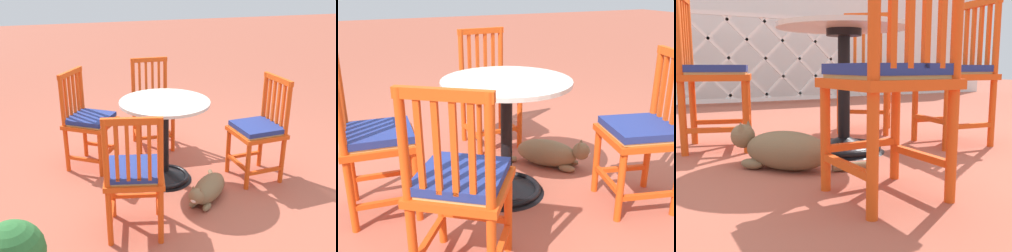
# 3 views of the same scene
# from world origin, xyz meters

# --- Properties ---
(ground_plane) EXTENTS (24.00, 24.00, 0.00)m
(ground_plane) POSITION_xyz_m (0.00, 0.00, 0.00)
(ground_plane) COLOR #AD5642
(cafe_table) EXTENTS (0.76, 0.76, 0.73)m
(cafe_table) POSITION_xyz_m (0.06, 0.08, 0.28)
(cafe_table) COLOR black
(cafe_table) RESTS_ON ground_plane
(orange_chair_at_corner) EXTENTS (0.49, 0.49, 0.91)m
(orange_chair_at_corner) POSITION_xyz_m (-0.60, 0.51, 0.45)
(orange_chair_at_corner) COLOR #E04C14
(orange_chair_at_corner) RESTS_ON ground_plane
(orange_chair_by_planter) EXTENTS (0.41, 0.41, 0.91)m
(orange_chair_by_planter) POSITION_xyz_m (-0.15, -0.71, 0.45)
(orange_chair_by_planter) COLOR #E04C14
(orange_chair_by_planter) RESTS_ON ground_plane
(orange_chair_near_fence) EXTENTS (0.43, 0.43, 0.91)m
(orange_chair_near_fence) POSITION_xyz_m (0.80, -0.03, 0.45)
(orange_chair_near_fence) COLOR #E04C14
(orange_chair_near_fence) RESTS_ON ground_plane
(orange_chair_tucked_in) EXTENTS (0.56, 0.56, 0.91)m
(orange_chair_tucked_in) POSITION_xyz_m (0.54, 0.66, 0.45)
(orange_chair_tucked_in) COLOR #E04C14
(orange_chair_tucked_in) RESTS_ON ground_plane
(tabby_cat) EXTENTS (0.63, 0.48, 0.23)m
(tabby_cat) POSITION_xyz_m (-0.39, -0.13, 0.10)
(tabby_cat) COLOR brown
(tabby_cat) RESTS_ON ground_plane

